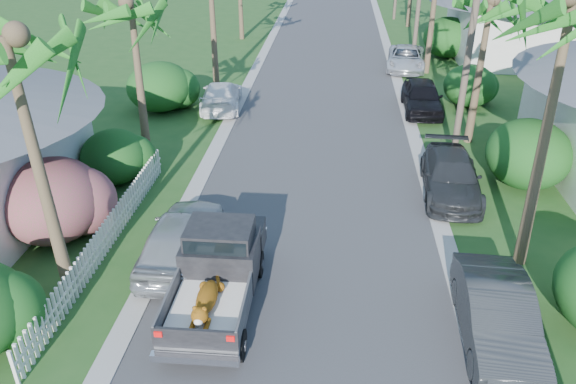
# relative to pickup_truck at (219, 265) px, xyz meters

# --- Properties ---
(road) EXTENTS (8.00, 100.00, 0.02)m
(road) POSITION_rel_pickup_truck_xyz_m (2.15, 21.53, -1.00)
(road) COLOR #38383A
(road) RESTS_ON ground
(curb_left) EXTENTS (0.60, 100.00, 0.06)m
(curb_left) POSITION_rel_pickup_truck_xyz_m (-2.15, 21.53, -0.98)
(curb_left) COLOR #A5A39E
(curb_left) RESTS_ON ground
(curb_right) EXTENTS (0.60, 100.00, 0.06)m
(curb_right) POSITION_rel_pickup_truck_xyz_m (6.45, 21.53, -0.98)
(curb_right) COLOR #A5A39E
(curb_right) RESTS_ON ground
(pickup_truck) EXTENTS (1.98, 5.12, 2.06)m
(pickup_truck) POSITION_rel_pickup_truck_xyz_m (0.00, 0.00, 0.00)
(pickup_truck) COLOR black
(pickup_truck) RESTS_ON ground
(parked_car_rn) EXTENTS (1.70, 4.50, 1.47)m
(parked_car_rn) POSITION_rel_pickup_truck_xyz_m (6.87, -1.12, -0.28)
(parked_car_rn) COLOR #292C2E
(parked_car_rn) RESTS_ON ground
(parked_car_rm) EXTENTS (2.22, 4.87, 1.38)m
(parked_car_rm) POSITION_rel_pickup_truck_xyz_m (7.09, 6.57, -0.32)
(parked_car_rm) COLOR #2A2C2E
(parked_car_rm) RESTS_ON ground
(parked_car_rf) EXTENTS (1.85, 4.50, 1.53)m
(parked_car_rf) POSITION_rel_pickup_truck_xyz_m (7.15, 15.34, -0.25)
(parked_car_rf) COLOR black
(parked_car_rf) RESTS_ON ground
(parked_car_rd) EXTENTS (2.80, 5.12, 1.36)m
(parked_car_rd) POSITION_rel_pickup_truck_xyz_m (7.15, 23.19, -0.33)
(parked_car_rd) COLOR silver
(parked_car_rd) RESTS_ON ground
(parked_car_ln) EXTENTS (1.91, 4.61, 1.56)m
(parked_car_ln) POSITION_rel_pickup_truck_xyz_m (-1.45, 1.62, -0.23)
(parked_car_ln) COLOR #ADB0B4
(parked_car_ln) RESTS_ON ground
(parked_car_lf) EXTENTS (2.40, 4.83, 1.35)m
(parked_car_lf) POSITION_rel_pickup_truck_xyz_m (-2.85, 14.92, -0.34)
(parked_car_lf) COLOR white
(parked_car_lf) RESTS_ON ground
(palm_l_a) EXTENTS (4.40, 4.40, 8.20)m
(palm_l_a) POSITION_rel_pickup_truck_xyz_m (-4.05, -0.47, 5.92)
(palm_l_a) COLOR brown
(palm_l_a) RESTS_ON ground
(palm_l_b) EXTENTS (4.40, 4.40, 7.40)m
(palm_l_b) POSITION_rel_pickup_truck_xyz_m (-4.65, 8.53, 5.14)
(palm_l_b) COLOR brown
(palm_l_b) RESTS_ON ground
(palm_r_b) EXTENTS (4.40, 4.40, 7.20)m
(palm_r_b) POSITION_rel_pickup_truck_xyz_m (8.75, 11.53, 4.94)
(palm_r_b) COLOR brown
(palm_r_b) RESTS_ON ground
(shrub_l_b) EXTENTS (3.00, 3.30, 2.60)m
(shrub_l_b) POSITION_rel_pickup_truck_xyz_m (-5.65, 2.53, 0.29)
(shrub_l_b) COLOR #C31B68
(shrub_l_b) RESTS_ON ground
(shrub_l_c) EXTENTS (2.40, 2.64, 2.00)m
(shrub_l_c) POSITION_rel_pickup_truck_xyz_m (-5.25, 6.53, -0.01)
(shrub_l_c) COLOR #164F1E
(shrub_l_c) RESTS_ON ground
(shrub_l_d) EXTENTS (3.20, 3.52, 2.40)m
(shrub_l_d) POSITION_rel_pickup_truck_xyz_m (-5.85, 14.53, 0.19)
(shrub_l_d) COLOR #164F1E
(shrub_l_d) RESTS_ON ground
(shrub_r_b) EXTENTS (3.00, 3.30, 2.50)m
(shrub_r_b) POSITION_rel_pickup_truck_xyz_m (9.95, 7.53, 0.24)
(shrub_r_b) COLOR #164F1E
(shrub_r_b) RESTS_ON ground
(shrub_r_c) EXTENTS (2.60, 2.86, 2.10)m
(shrub_r_c) POSITION_rel_pickup_truck_xyz_m (9.65, 16.53, 0.04)
(shrub_r_c) COLOR #164F1E
(shrub_r_c) RESTS_ON ground
(shrub_r_d) EXTENTS (3.20, 3.52, 2.60)m
(shrub_r_d) POSITION_rel_pickup_truck_xyz_m (10.15, 26.53, 0.29)
(shrub_r_d) COLOR #164F1E
(shrub_r_d) RESTS_ON ground
(picket_fence) EXTENTS (0.10, 11.00, 1.00)m
(picket_fence) POSITION_rel_pickup_truck_xyz_m (-3.85, 2.03, -0.51)
(picket_fence) COLOR white
(picket_fence) RESTS_ON ground
(house_right_far) EXTENTS (9.00, 8.00, 4.60)m
(house_right_far) POSITION_rel_pickup_truck_xyz_m (15.15, 26.53, 1.11)
(house_right_far) COLOR silver
(house_right_far) RESTS_ON ground
(utility_pole_b) EXTENTS (1.60, 0.26, 9.00)m
(utility_pole_b) POSITION_rel_pickup_truck_xyz_m (7.75, 9.53, 3.59)
(utility_pole_b) COLOR brown
(utility_pole_b) RESTS_ON ground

